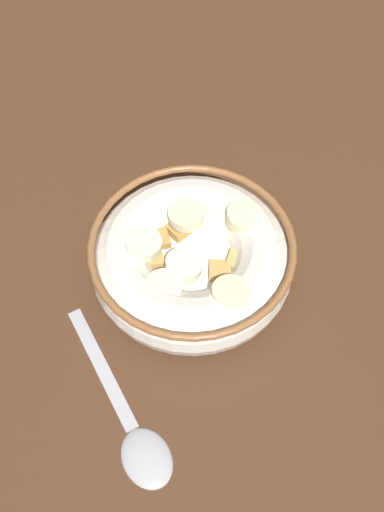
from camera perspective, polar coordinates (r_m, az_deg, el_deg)
The scene contains 3 objects.
ground_plane at distance 53.28cm, azimuth -0.00°, elevation -2.34°, with size 97.73×97.73×2.00cm, color #472B19.
cereal_bowl at distance 50.23cm, azimuth 0.00°, elevation -0.26°, with size 15.82×15.82×5.07cm.
spoon at distance 46.87cm, azimuth -5.04°, elevation -15.27°, with size 3.82×15.25×0.80cm.
Camera 1 is at (15.43, 22.33, 44.85)cm, focal length 45.55 mm.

